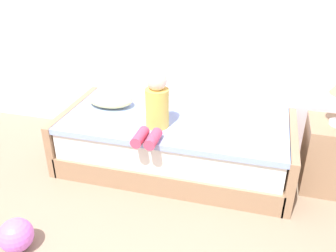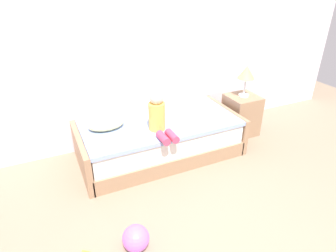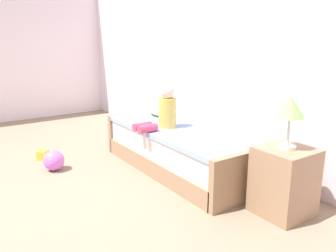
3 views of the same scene
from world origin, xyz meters
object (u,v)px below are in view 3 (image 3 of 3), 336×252
at_px(table_lamp, 290,109).
at_px(toy_ball, 54,160).
at_px(nightstand, 284,181).
at_px(toy_block, 43,155).
at_px(pillow, 161,111).
at_px(child_figure, 164,110).
at_px(bed, 186,148).

height_order(table_lamp, toy_ball, table_lamp).
height_order(nightstand, toy_ball, nightstand).
xyz_separation_m(nightstand, table_lamp, (0.00, 0.00, 0.64)).
xyz_separation_m(table_lamp, toy_block, (-2.59, -1.37, -0.88)).
xyz_separation_m(table_lamp, pillow, (-2.02, 0.05, -0.37)).
distance_m(table_lamp, child_figure, 1.51).
height_order(bed, table_lamp, table_lamp).
bearing_deg(bed, toy_block, -133.14).
relative_size(nightstand, toy_block, 4.96).
bearing_deg(pillow, toy_block, -111.73).
height_order(nightstand, child_figure, child_figure).
relative_size(bed, toy_block, 17.45).
height_order(bed, pillow, pillow).
xyz_separation_m(table_lamp, child_figure, (-1.46, -0.28, -0.23)).
xyz_separation_m(nightstand, toy_ball, (-2.15, -1.36, -0.18)).
distance_m(table_lamp, toy_block, 3.05).
relative_size(table_lamp, child_figure, 0.88).
bearing_deg(nightstand, toy_block, -152.13).
height_order(nightstand, table_lamp, table_lamp).
bearing_deg(table_lamp, nightstand, 0.00).
height_order(child_figure, toy_ball, child_figure).
bearing_deg(toy_ball, bed, 58.57).
height_order(bed, toy_ball, bed).
distance_m(pillow, toy_block, 1.61).
bearing_deg(child_figure, nightstand, 10.71).
bearing_deg(table_lamp, toy_block, -152.13).
bearing_deg(nightstand, toy_ball, -147.73).
relative_size(child_figure, toy_block, 4.22).
xyz_separation_m(nightstand, pillow, (-2.02, 0.05, 0.26)).
bearing_deg(toy_ball, pillow, 84.75).
distance_m(child_figure, pillow, 0.66).
relative_size(bed, nightstand, 3.52).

